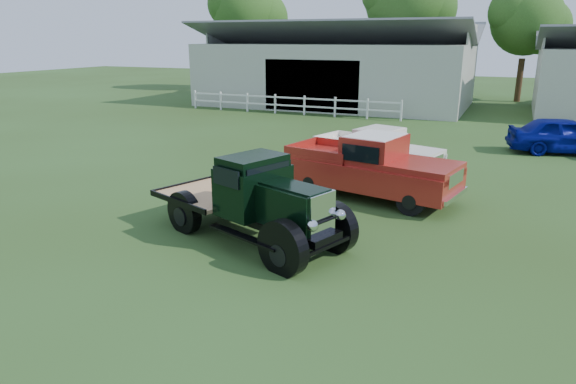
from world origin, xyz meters
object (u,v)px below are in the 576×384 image
at_px(red_pickup, 370,166).
at_px(vintage_flatbed, 251,198).
at_px(white_pickup, 376,153).
at_px(misc_car_blue, 565,135).

bearing_deg(red_pickup, vintage_flatbed, -99.19).
relative_size(white_pickup, misc_car_blue, 1.03).
bearing_deg(vintage_flatbed, red_pickup, 88.94).
xyz_separation_m(red_pickup, white_pickup, (-0.44, 2.42, -0.14)).
xyz_separation_m(red_pickup, misc_car_blue, (5.74, 9.23, -0.22)).
xyz_separation_m(vintage_flatbed, red_pickup, (1.68, 4.41, -0.06)).
distance_m(vintage_flatbed, red_pickup, 4.72).
distance_m(red_pickup, misc_car_blue, 10.87).
distance_m(white_pickup, misc_car_blue, 9.20).
bearing_deg(misc_car_blue, white_pickup, 124.08).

